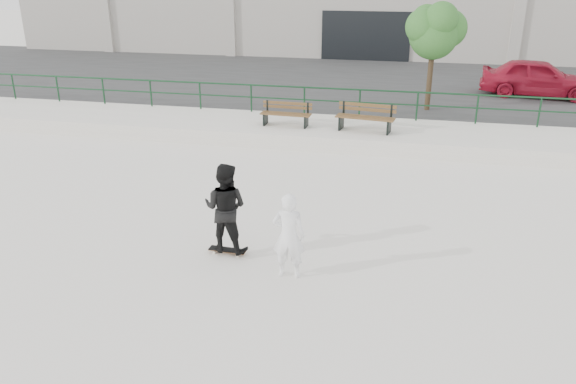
% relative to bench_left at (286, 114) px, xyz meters
% --- Properties ---
extents(ground, '(120.00, 120.00, 0.00)m').
position_rel_bench_left_xyz_m(ground, '(1.32, -9.20, -0.89)').
color(ground, white).
rests_on(ground, ground).
extents(ledge, '(30.00, 3.00, 0.50)m').
position_rel_bench_left_xyz_m(ledge, '(1.32, 0.30, -0.64)').
color(ledge, silver).
rests_on(ledge, ground).
extents(parking_strip, '(60.00, 14.00, 0.50)m').
position_rel_bench_left_xyz_m(parking_strip, '(1.32, 8.80, -0.64)').
color(parking_strip, '#303030').
rests_on(parking_strip, ground).
extents(railing, '(28.00, 0.06, 1.03)m').
position_rel_bench_left_xyz_m(railing, '(1.32, 1.60, 0.35)').
color(railing, '#153C21').
rests_on(railing, ledge).
extents(bench_left, '(1.73, 0.56, 0.79)m').
position_rel_bench_left_xyz_m(bench_left, '(0.00, 0.00, 0.00)').
color(bench_left, brown).
rests_on(bench_left, ledge).
extents(bench_right, '(1.97, 0.80, 0.88)m').
position_rel_bench_left_xyz_m(bench_right, '(2.69, -0.08, 0.05)').
color(bench_right, brown).
rests_on(bench_right, ledge).
extents(tree, '(2.21, 1.96, 3.92)m').
position_rel_bench_left_xyz_m(tree, '(4.74, 3.36, 2.55)').
color(tree, '#483A24').
rests_on(tree, parking_strip).
extents(red_car, '(4.68, 2.34, 1.53)m').
position_rel_bench_left_xyz_m(red_car, '(9.14, 6.72, 0.38)').
color(red_car, '#AD152C').
rests_on(red_car, parking_strip).
extents(skateboard, '(0.79, 0.24, 0.09)m').
position_rel_bench_left_xyz_m(skateboard, '(0.60, -8.30, -0.82)').
color(skateboard, black).
rests_on(skateboard, ground).
extents(standing_skater, '(0.97, 0.79, 1.88)m').
position_rel_bench_left_xyz_m(standing_skater, '(0.60, -8.30, 0.14)').
color(standing_skater, black).
rests_on(standing_skater, skateboard).
extents(seated_skater, '(0.65, 0.44, 1.71)m').
position_rel_bench_left_xyz_m(seated_skater, '(2.04, -8.91, -0.03)').
color(seated_skater, white).
rests_on(seated_skater, ground).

